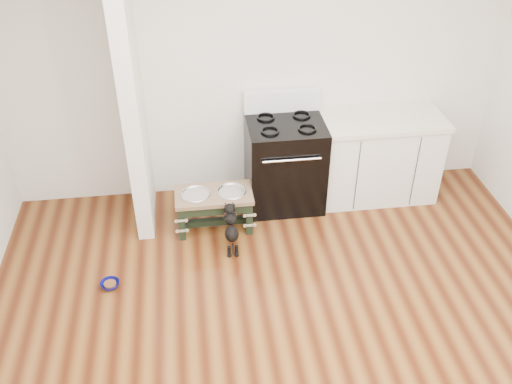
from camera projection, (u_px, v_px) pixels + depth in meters
name	position (u px, v px, depth m)	size (l,w,h in m)	color
ground	(300.00, 370.00, 4.28)	(5.00, 5.00, 0.00)	#431B0C
room_shell	(312.00, 194.00, 3.34)	(5.00, 5.00, 5.00)	silver
partition_wall	(131.00, 94.00, 5.08)	(0.15, 0.80, 2.70)	silver
oven_range	(285.00, 162.00, 5.78)	(0.76, 0.69, 1.14)	black
cabinet_run	(377.00, 157.00, 5.91)	(1.24, 0.64, 0.91)	silver
dog_feeder	(214.00, 203.00, 5.52)	(0.74, 0.40, 0.42)	black
puppy	(231.00, 228.00, 5.28)	(0.13, 0.38, 0.45)	black
floor_bowl	(110.00, 284.00, 4.98)	(0.21, 0.21, 0.05)	#0D0D61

